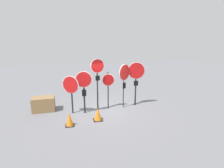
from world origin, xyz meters
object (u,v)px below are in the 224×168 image
(traffic_cone_0, at_px, (98,114))
(traffic_cone_1, at_px, (70,119))
(stop_sign_2, at_px, (97,74))
(stop_sign_3, at_px, (108,83))
(stop_sign_4, at_px, (124,75))
(stop_sign_0, at_px, (71,87))
(stop_sign_1, at_px, (84,84))
(storage_crate, at_px, (44,104))
(stop_sign_5, at_px, (136,75))

(traffic_cone_0, bearing_deg, traffic_cone_1, -169.29)
(stop_sign_2, relative_size, stop_sign_3, 1.37)
(stop_sign_4, height_order, traffic_cone_0, stop_sign_4)
(stop_sign_4, bearing_deg, stop_sign_0, 148.21)
(traffic_cone_0, bearing_deg, stop_sign_4, 36.18)
(stop_sign_0, relative_size, stop_sign_2, 0.71)
(stop_sign_1, xyz_separation_m, traffic_cone_1, (-0.78, -1.22, -1.21))
(stop_sign_4, relative_size, storage_crate, 2.17)
(traffic_cone_0, height_order, traffic_cone_1, traffic_cone_1)
(stop_sign_4, distance_m, stop_sign_5, 0.79)
(traffic_cone_1, bearing_deg, stop_sign_0, 83.50)
(stop_sign_4, xyz_separation_m, stop_sign_5, (0.76, 0.20, -0.08))
(stop_sign_0, xyz_separation_m, stop_sign_3, (1.95, 0.25, 0.06))
(stop_sign_3, height_order, traffic_cone_0, stop_sign_3)
(stop_sign_3, distance_m, stop_sign_5, 1.66)
(stop_sign_0, xyz_separation_m, traffic_cone_0, (1.13, -1.09, -1.08))
(stop_sign_2, distance_m, stop_sign_5, 2.24)
(stop_sign_2, relative_size, stop_sign_4, 1.13)
(traffic_cone_0, distance_m, storage_crate, 3.15)
(stop_sign_1, xyz_separation_m, stop_sign_2, (0.73, 0.24, 0.48))
(stop_sign_1, bearing_deg, stop_sign_3, 18.88)
(stop_sign_1, height_order, traffic_cone_1, stop_sign_1)
(stop_sign_3, height_order, storage_crate, stop_sign_3)
(stop_sign_1, xyz_separation_m, storage_crate, (-2.06, 0.85, -1.14))
(stop_sign_5, relative_size, traffic_cone_1, 4.11)
(stop_sign_5, height_order, traffic_cone_0, stop_sign_5)
(stop_sign_0, relative_size, storage_crate, 1.75)
(traffic_cone_0, bearing_deg, storage_crate, 144.43)
(stop_sign_4, bearing_deg, stop_sign_2, 146.08)
(stop_sign_5, xyz_separation_m, traffic_cone_0, (-2.44, -1.44, -1.46))
(traffic_cone_0, bearing_deg, stop_sign_3, 58.56)
(stop_sign_2, height_order, traffic_cone_1, stop_sign_2)
(stop_sign_3, xyz_separation_m, stop_sign_4, (0.86, -0.11, 0.40))
(stop_sign_0, xyz_separation_m, storage_crate, (-1.43, 0.74, -1.00))
(stop_sign_4, bearing_deg, stop_sign_5, -19.59)
(traffic_cone_0, distance_m, traffic_cone_1, 1.31)
(stop_sign_5, distance_m, storage_crate, 5.20)
(stop_sign_4, xyz_separation_m, traffic_cone_1, (-2.97, -1.47, -1.53))
(stop_sign_1, xyz_separation_m, stop_sign_5, (2.95, 0.46, 0.24))
(stop_sign_1, height_order, storage_crate, stop_sign_1)
(stop_sign_1, relative_size, stop_sign_3, 1.09)
(traffic_cone_0, height_order, storage_crate, storage_crate)
(storage_crate, bearing_deg, stop_sign_5, -4.51)
(stop_sign_3, xyz_separation_m, stop_sign_5, (1.62, 0.09, 0.32))
(stop_sign_2, distance_m, stop_sign_4, 1.46)
(stop_sign_1, bearing_deg, traffic_cone_1, -119.25)
(stop_sign_2, height_order, stop_sign_4, stop_sign_2)
(stop_sign_2, relative_size, storage_crate, 2.45)
(stop_sign_3, xyz_separation_m, storage_crate, (-3.38, 0.49, -1.06))
(stop_sign_2, bearing_deg, stop_sign_0, 174.61)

